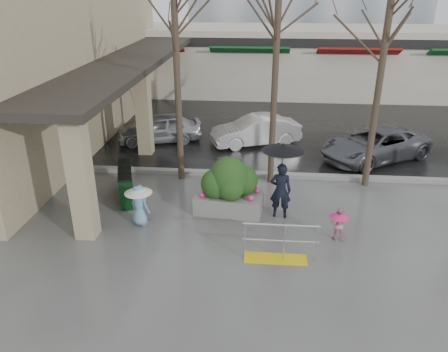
% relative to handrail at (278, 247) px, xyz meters
% --- Properties ---
extents(ground, '(120.00, 120.00, 0.00)m').
position_rel_handrail_xyz_m(ground, '(-1.36, 1.20, -0.38)').
color(ground, '#51514F').
rests_on(ground, ground).
extents(street_asphalt, '(120.00, 36.00, 0.01)m').
position_rel_handrail_xyz_m(street_asphalt, '(-1.36, 23.20, -0.37)').
color(street_asphalt, black).
rests_on(street_asphalt, ground).
extents(curb, '(120.00, 0.30, 0.15)m').
position_rel_handrail_xyz_m(curb, '(-1.36, 5.20, -0.30)').
color(curb, gray).
rests_on(curb, ground).
extents(near_building, '(6.00, 18.00, 8.00)m').
position_rel_handrail_xyz_m(near_building, '(-10.36, 9.20, 3.62)').
color(near_building, tan).
rests_on(near_building, ground).
extents(canopy_slab, '(2.80, 18.00, 0.25)m').
position_rel_handrail_xyz_m(canopy_slab, '(-6.16, 9.20, 3.25)').
color(canopy_slab, '#2D2823').
rests_on(canopy_slab, pillar_front).
extents(pillar_front, '(0.55, 0.55, 3.50)m').
position_rel_handrail_xyz_m(pillar_front, '(-5.26, 0.70, 1.37)').
color(pillar_front, tan).
rests_on(pillar_front, ground).
extents(pillar_back, '(0.55, 0.55, 3.50)m').
position_rel_handrail_xyz_m(pillar_back, '(-5.26, 7.20, 1.37)').
color(pillar_back, tan).
rests_on(pillar_back, ground).
extents(storefront_row, '(34.00, 6.74, 4.00)m').
position_rel_handrail_xyz_m(storefront_row, '(0.64, 19.17, 1.64)').
color(storefront_row, beige).
rests_on(storefront_row, ground).
extents(handrail, '(1.90, 0.50, 1.03)m').
position_rel_handrail_xyz_m(handrail, '(0.00, 0.00, 0.00)').
color(handrail, yellow).
rests_on(handrail, ground).
extents(tree_west, '(3.20, 3.20, 6.80)m').
position_rel_handrail_xyz_m(tree_west, '(-3.36, 4.80, 4.71)').
color(tree_west, '#382B21').
rests_on(tree_west, ground).
extents(tree_midwest, '(3.20, 3.20, 7.00)m').
position_rel_handrail_xyz_m(tree_midwest, '(-0.16, 4.80, 4.86)').
color(tree_midwest, '#382B21').
rests_on(tree_midwest, ground).
extents(tree_mideast, '(3.20, 3.20, 6.50)m').
position_rel_handrail_xyz_m(tree_mideast, '(3.14, 4.80, 4.48)').
color(tree_mideast, '#382B21').
rests_on(tree_mideast, ground).
extents(woman, '(1.23, 1.23, 2.34)m').
position_rel_handrail_xyz_m(woman, '(0.09, 2.27, 1.00)').
color(woman, black).
rests_on(woman, ground).
extents(child_pink, '(0.53, 0.53, 0.95)m').
position_rel_handrail_xyz_m(child_pink, '(1.64, 1.14, 0.17)').
color(child_pink, pink).
rests_on(child_pink, ground).
extents(child_blue, '(0.80, 0.80, 1.24)m').
position_rel_handrail_xyz_m(child_blue, '(-3.96, 1.44, 0.38)').
color(child_blue, '#71A4C9').
rests_on(child_blue, ground).
extents(planter, '(2.13, 1.26, 1.77)m').
position_rel_handrail_xyz_m(planter, '(-1.44, 2.46, 0.47)').
color(planter, slate).
rests_on(planter, ground).
extents(news_boxes, '(0.97, 1.92, 1.05)m').
position_rel_handrail_xyz_m(news_boxes, '(-4.86, 3.08, 0.15)').
color(news_boxes, black).
rests_on(news_boxes, ground).
extents(car_a, '(3.97, 2.48, 1.26)m').
position_rel_handrail_xyz_m(car_a, '(-5.04, 8.67, 0.25)').
color(car_a, '#AEAEB3').
rests_on(car_a, ground).
extents(car_b, '(4.05, 2.61, 1.26)m').
position_rel_handrail_xyz_m(car_b, '(-0.78, 8.69, 0.25)').
color(car_b, white).
rests_on(car_b, ground).
extents(car_c, '(4.95, 4.17, 1.26)m').
position_rel_handrail_xyz_m(car_c, '(3.97, 7.32, 0.25)').
color(car_c, slate).
rests_on(car_c, ground).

